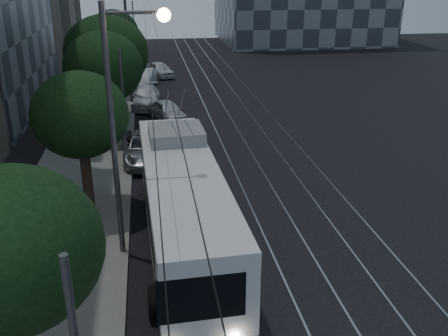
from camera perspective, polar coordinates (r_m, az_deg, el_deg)
name	(u,v)px	position (r m, az deg, el deg)	size (l,w,h in m)	color
ground	(259,241)	(19.69, 4.01, -8.27)	(120.00, 120.00, 0.00)	black
sidewalk	(101,111)	(38.02, -13.93, 6.35)	(5.00, 90.00, 0.15)	slate
tram_rails	(234,106)	(38.42, 1.18, 7.05)	(4.52, 90.00, 0.02)	#97979F
overhead_wires	(132,64)	(37.13, -10.45, 11.65)	(2.23, 90.00, 6.00)	black
trolleybus	(183,203)	(18.64, -4.72, -4.05)	(3.12, 12.72, 5.63)	silver
pickup_silver	(145,147)	(27.66, -9.03, 2.34)	(2.44, 5.29, 1.47)	#B2B5BA
car_white_a	(168,111)	(34.91, -6.47, 6.52)	(1.61, 3.99, 1.36)	silver
car_white_b	(146,97)	(38.71, -8.93, 8.00)	(2.05, 5.03, 1.46)	silver
car_white_c	(143,79)	(45.10, -9.19, 10.04)	(1.67, 4.79, 1.58)	silver
car_white_d	(160,69)	(49.56, -7.35, 11.11)	(1.67, 4.14, 1.41)	silver
tree_0	(9,250)	(11.47, -23.34, -8.65)	(3.97, 3.97, 6.22)	#31211B
tree_1	(80,116)	(21.05, -16.13, 5.78)	(3.92, 3.92, 6.13)	#31211B
tree_2	(103,68)	(30.89, -13.65, 11.09)	(4.69, 4.69, 6.51)	#31211B
tree_3	(106,54)	(34.16, -13.29, 12.61)	(5.50, 5.50, 7.16)	#31211B
tree_4	(107,44)	(41.72, -13.28, 13.63)	(3.84, 3.84, 6.01)	#31211B
tree_5	(114,32)	(50.86, -12.49, 14.89)	(4.76, 4.76, 6.21)	#31211B
streetlamp_near	(123,112)	(16.96, -11.46, 6.34)	(2.20, 0.44, 8.96)	#4F4F51
streetlamp_far	(133,27)	(37.32, -10.41, 15.59)	(2.40, 0.44, 9.90)	#4F4F51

